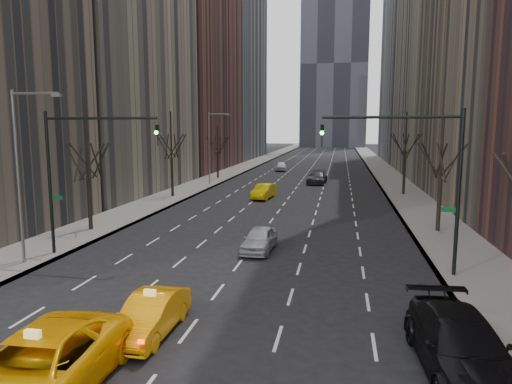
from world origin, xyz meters
The scene contains 22 objects.
sidewalk_left centered at (-12.25, 70.00, 0.07)m, with size 4.50×320.00×0.15m, color slate.
sidewalk_right centered at (12.25, 70.00, 0.07)m, with size 4.50×320.00×0.15m, color slate.
bld_left_far centered at (-21.50, 66.00, 22.00)m, with size 14.00×28.00×44.00m, color brown.
bld_left_deep centered at (-21.50, 96.00, 30.00)m, with size 14.00×30.00×60.00m, color slate.
bld_right_far centered at (21.50, 64.00, 25.00)m, with size 14.00×28.00×50.00m, color gray.
bld_right_deep centered at (21.50, 95.00, 29.00)m, with size 14.00×30.00×58.00m, color slate.
tree_lw_b centered at (-12.00, 18.00, 3.72)m, with size 3.36×3.50×7.82m.
tree_lw_c centered at (-12.00, 34.00, 4.04)m, with size 3.36×3.50×8.74m.
tree_lw_d centered at (-12.00, 52.00, 3.56)m, with size 3.36×3.50×7.36m.
tree_rw_b centered at (12.00, 22.00, 3.72)m, with size 3.36×3.50×7.82m.
tree_rw_c centered at (12.00, 40.00, 4.04)m, with size 3.36×3.50×8.74m.
traffic_mast_left centered at (-9.11, 12.00, 5.49)m, with size 6.69×0.39×8.00m.
traffic_mast_right centered at (9.11, 12.00, 5.49)m, with size 6.69×0.39×8.00m.
streetlight_near centered at (-10.84, 10.00, 5.62)m, with size 2.83×0.22×9.00m.
streetlight_far centered at (-10.84, 45.00, 5.62)m, with size 2.83×0.22×9.00m.
taxi_suv centered at (-2.52, -0.90, 0.91)m, with size 3.03×6.58×1.83m, color #FFB205.
taxi_sedan centered at (-1.22, 3.52, 0.71)m, with size 1.50×4.31×1.42m, color #FF9E05.
silver_sedan_ahead centered at (0.63, 15.03, 0.71)m, with size 1.67×4.14×1.41m, color #9FA1A7.
parked_suv_black centered at (8.87, 2.78, 0.87)m, with size 2.43×5.98×1.73m, color black.
far_taxi centered at (-2.47, 34.95, 0.75)m, with size 1.58×4.54×1.49m, color yellow.
far_suv_grey centered at (2.28, 48.78, 0.82)m, with size 2.31×5.68×1.65m, color #2F2E33.
far_car_white centered at (-4.69, 65.58, 0.76)m, with size 1.80×4.47×1.52m, color silver.
Camera 1 is at (5.23, -10.85, 7.26)m, focal length 32.00 mm.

